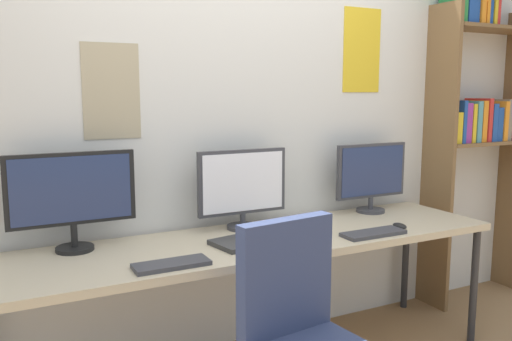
# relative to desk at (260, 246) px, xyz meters

# --- Properties ---
(wall_back) EXTENTS (5.08, 0.11, 2.60)m
(wall_back) POSITION_rel_desk_xyz_m (0.00, 0.42, 0.61)
(wall_back) COLOR silver
(wall_back) RESTS_ON ground_plane
(desk) EXTENTS (2.68, 0.68, 0.74)m
(desk) POSITION_rel_desk_xyz_m (0.00, 0.00, 0.00)
(desk) COLOR tan
(desk) RESTS_ON ground_plane
(bookshelf) EXTENTS (0.83, 0.28, 2.23)m
(bookshelf) POSITION_rel_desk_xyz_m (1.86, 0.23, 0.65)
(bookshelf) COLOR brown
(bookshelf) RESTS_ON ground_plane
(monitor_left) EXTENTS (0.60, 0.18, 0.48)m
(monitor_left) POSITION_rel_desk_xyz_m (-0.90, 0.21, 0.32)
(monitor_left) COLOR black
(monitor_left) RESTS_ON desk
(monitor_center) EXTENTS (0.52, 0.18, 0.44)m
(monitor_center) POSITION_rel_desk_xyz_m (0.00, 0.21, 0.29)
(monitor_center) COLOR #38383D
(monitor_center) RESTS_ON desk
(monitor_right) EXTENTS (0.51, 0.18, 0.44)m
(monitor_right) POSITION_rel_desk_xyz_m (0.90, 0.21, 0.28)
(monitor_right) COLOR #38383D
(monitor_right) RESTS_ON desk
(keyboard_left) EXTENTS (0.33, 0.13, 0.02)m
(keyboard_left) POSITION_rel_desk_xyz_m (-0.56, -0.23, 0.06)
(keyboard_left) COLOR #38383D
(keyboard_left) RESTS_ON desk
(keyboard_right) EXTENTS (0.36, 0.13, 0.02)m
(keyboard_right) POSITION_rel_desk_xyz_m (0.56, -0.23, 0.06)
(keyboard_right) COLOR #38383D
(keyboard_right) RESTS_ON desk
(mouse_left_side) EXTENTS (0.06, 0.10, 0.03)m
(mouse_left_side) POSITION_rel_desk_xyz_m (0.02, -0.25, 0.06)
(mouse_left_side) COLOR black
(mouse_left_side) RESTS_ON desk
(mouse_right_side) EXTENTS (0.06, 0.10, 0.03)m
(mouse_right_side) POSITION_rel_desk_xyz_m (0.78, -0.19, 0.06)
(mouse_right_side) COLOR black
(mouse_right_side) RESTS_ON desk
(laptop_closed) EXTENTS (0.35, 0.27, 0.02)m
(laptop_closed) POSITION_rel_desk_xyz_m (-0.12, -0.07, 0.06)
(laptop_closed) COLOR #2D2D2D
(laptop_closed) RESTS_ON desk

